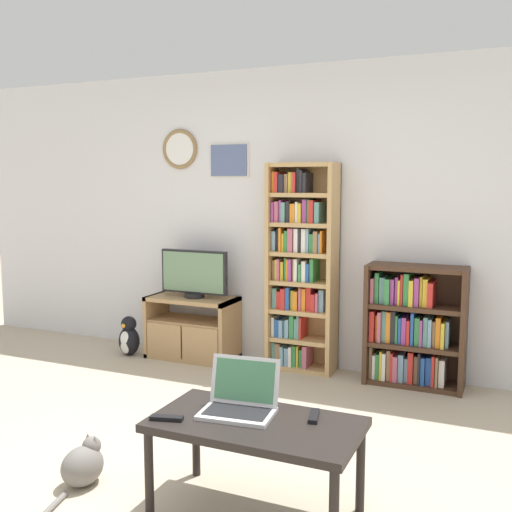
# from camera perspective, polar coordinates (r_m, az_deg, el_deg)

# --- Properties ---
(ground_plane) EXTENTS (18.00, 18.00, 0.00)m
(ground_plane) POSITION_cam_1_polar(r_m,az_deg,el_deg) (3.51, -8.75, -20.43)
(ground_plane) COLOR #BCAD93
(wall_back) EXTENTS (7.18, 0.09, 2.60)m
(wall_back) POSITION_cam_1_polar(r_m,az_deg,el_deg) (5.23, 4.73, 3.68)
(wall_back) COLOR silver
(wall_back) RESTS_ON ground_plane
(tv_stand) EXTENTS (0.81, 0.41, 0.57)m
(tv_stand) POSITION_cam_1_polar(r_m,az_deg,el_deg) (5.56, -6.15, -6.78)
(tv_stand) COLOR tan
(tv_stand) RESTS_ON ground_plane
(television) EXTENTS (0.65, 0.18, 0.43)m
(television) POSITION_cam_1_polar(r_m,az_deg,el_deg) (5.44, -5.92, -1.69)
(television) COLOR black
(television) RESTS_ON tv_stand
(bookshelf_tall) EXTENTS (0.58, 0.27, 1.77)m
(bookshelf_tall) POSITION_cam_1_polar(r_m,az_deg,el_deg) (5.11, 4.21, -1.09)
(bookshelf_tall) COLOR tan
(bookshelf_tall) RESTS_ON ground_plane
(bookshelf_short) EXTENTS (0.77, 0.31, 0.96)m
(bookshelf_short) POSITION_cam_1_polar(r_m,az_deg,el_deg) (4.95, 14.56, -6.69)
(bookshelf_short) COLOR #472D1E
(bookshelf_short) RESTS_ON ground_plane
(coffee_table) EXTENTS (1.00, 0.54, 0.48)m
(coffee_table) POSITION_cam_1_polar(r_m,az_deg,el_deg) (3.00, -0.03, -16.33)
(coffee_table) COLOR black
(coffee_table) RESTS_ON ground_plane
(laptop) EXTENTS (0.38, 0.32, 0.26)m
(laptop) POSITION_cam_1_polar(r_m,az_deg,el_deg) (3.06, -1.51, -13.50)
(laptop) COLOR silver
(laptop) RESTS_ON coffee_table
(remote_near_laptop) EXTENTS (0.08, 0.17, 0.02)m
(remote_near_laptop) POSITION_cam_1_polar(r_m,az_deg,el_deg) (3.02, 5.53, -14.92)
(remote_near_laptop) COLOR black
(remote_near_laptop) RESTS_ON coffee_table
(remote_far_from_laptop) EXTENTS (0.17, 0.08, 0.02)m
(remote_far_from_laptop) POSITION_cam_1_polar(r_m,az_deg,el_deg) (3.01, -8.52, -15.01)
(remote_far_from_laptop) COLOR black
(remote_far_from_laptop) RESTS_ON coffee_table
(cat) EXTENTS (0.23, 0.48, 0.26)m
(cat) POSITION_cam_1_polar(r_m,az_deg,el_deg) (3.52, -16.09, -18.54)
(cat) COLOR slate
(cat) RESTS_ON ground_plane
(penguin_figurine) EXTENTS (0.20, 0.18, 0.37)m
(penguin_figurine) POSITION_cam_1_polar(r_m,az_deg,el_deg) (5.76, -12.04, -7.62)
(penguin_figurine) COLOR black
(penguin_figurine) RESTS_ON ground_plane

